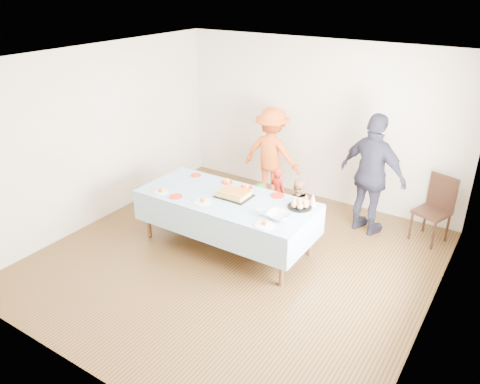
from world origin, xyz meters
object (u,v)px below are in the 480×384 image
Objects in this scene: dining_chair at (436,205)px; adult_left at (272,154)px; party_table at (226,201)px; birthday_cake at (234,194)px.

adult_left reaches higher than dining_chair.
dining_chair is 2.75m from adult_left.
dining_chair reaches higher than party_table.
adult_left is at bearing 99.50° from party_table.
birthday_cake is at bearing 100.10° from adult_left.
birthday_cake is at bearing 47.55° from party_table.
party_table is at bearing 97.24° from adult_left.
birthday_cake is 2.95m from dining_chair.
birthday_cake is 1.78m from adult_left.
dining_chair is 0.62× the size of adult_left.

